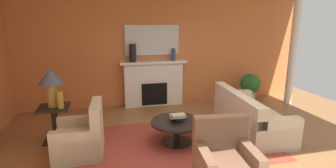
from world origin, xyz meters
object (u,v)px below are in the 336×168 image
(table_lamp, at_px, (51,80))
(potted_plant, at_px, (250,86))
(coffee_table, at_px, (177,127))
(vase_mantel_left, at_px, (133,53))
(vase_mantel_right, at_px, (173,54))
(armchair_facing_fireplace, at_px, (225,166))
(vase_on_side_table, at_px, (60,100))
(side_table, at_px, (55,121))
(armchair_near_window, at_px, (82,139))
(mantel_mirror, at_px, (152,40))
(fireplace, at_px, (154,85))
(sofa, at_px, (249,117))

(table_lamp, bearing_deg, potted_plant, 15.44)
(coffee_table, distance_m, vase_mantel_left, 2.69)
(vase_mantel_right, distance_m, potted_plant, 2.40)
(armchair_facing_fireplace, distance_m, vase_on_side_table, 3.19)
(armchair_facing_fireplace, bearing_deg, side_table, 140.69)
(armchair_near_window, height_order, potted_plant, armchair_near_window)
(mantel_mirror, distance_m, vase_mantel_right, 0.69)
(fireplace, distance_m, vase_mantel_left, 1.05)
(armchair_near_window, bearing_deg, vase_on_side_table, 122.83)
(fireplace, relative_size, vase_mantel_left, 3.84)
(armchair_near_window, relative_size, potted_plant, 1.14)
(coffee_table, xyz_separation_m, table_lamp, (-2.27, 0.66, 0.89))
(side_table, bearing_deg, coffee_table, -16.16)
(coffee_table, bearing_deg, mantel_mirror, 89.97)
(vase_mantel_right, relative_size, potted_plant, 0.40)
(side_table, bearing_deg, armchair_facing_fireplace, -39.31)
(armchair_near_window, xyz_separation_m, armchair_facing_fireplace, (2.04, -1.39, 0.00))
(mantel_mirror, height_order, coffee_table, mantel_mirror)
(fireplace, xyz_separation_m, vase_on_side_table, (-2.12, -1.89, 0.27))
(vase_mantel_left, relative_size, potted_plant, 0.56)
(coffee_table, height_order, vase_mantel_left, vase_mantel_left)
(side_table, bearing_deg, armchair_near_window, -53.26)
(sofa, height_order, coffee_table, sofa)
(armchair_facing_fireplace, distance_m, potted_plant, 4.27)
(armchair_near_window, distance_m, armchair_facing_fireplace, 2.47)
(fireplace, xyz_separation_m, sofa, (1.66, -2.20, -0.29))
(armchair_facing_fireplace, bearing_deg, vase_on_side_table, 140.65)
(vase_on_side_table, height_order, potted_plant, vase_on_side_table)
(table_lamp, bearing_deg, side_table, -90.00)
(fireplace, bearing_deg, sofa, -52.97)
(armchair_near_window, xyz_separation_m, vase_mantel_right, (2.29, 2.43, 1.10))
(coffee_table, height_order, vase_on_side_table, vase_on_side_table)
(armchair_near_window, bearing_deg, sofa, 4.75)
(fireplace, distance_m, table_lamp, 2.95)
(vase_on_side_table, relative_size, potted_plant, 0.39)
(potted_plant, bearing_deg, side_table, -164.56)
(armchair_facing_fireplace, bearing_deg, fireplace, 94.48)
(fireplace, distance_m, mantel_mirror, 1.21)
(mantel_mirror, height_order, armchair_near_window, mantel_mirror)
(armchair_near_window, distance_m, vase_mantel_right, 3.52)
(mantel_mirror, relative_size, vase_on_side_table, 4.52)
(vase_mantel_right, bearing_deg, vase_mantel_left, 180.00)
(coffee_table, distance_m, side_table, 2.37)
(table_lamp, bearing_deg, vase_mantel_left, 44.88)
(coffee_table, height_order, table_lamp, table_lamp)
(armchair_near_window, height_order, coffee_table, armchair_near_window)
(side_table, bearing_deg, fireplace, 37.84)
(fireplace, xyz_separation_m, table_lamp, (-2.27, -1.77, 0.64))
(sofa, height_order, potted_plant, sofa)
(mantel_mirror, xyz_separation_m, table_lamp, (-2.27, -1.89, -0.57))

